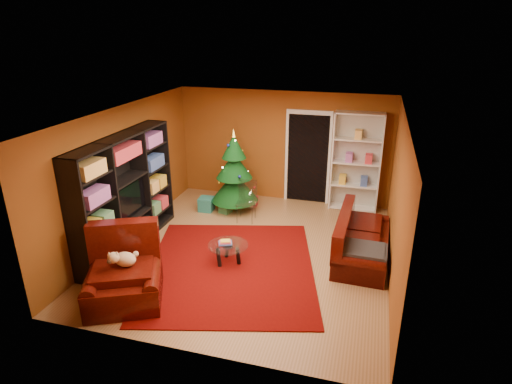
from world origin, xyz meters
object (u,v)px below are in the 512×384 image
(christmas_tree, at_px, (234,171))
(gift_box_teal, at_px, (206,204))
(gift_box_red, at_px, (252,201))
(dog, at_px, (125,259))
(gift_box_green, at_px, (226,208))
(coffee_table, at_px, (228,254))
(acrylic_chair, at_px, (246,203))
(media_unit, at_px, (125,194))
(white_bookshelf, at_px, (356,163))
(armchair, at_px, (123,274))
(rug, at_px, (230,267))
(sofa, at_px, (363,236))

(christmas_tree, height_order, gift_box_teal, christmas_tree)
(gift_box_red, xyz_separation_m, dog, (-0.83, -4.03, 0.58))
(gift_box_green, relative_size, coffee_table, 0.33)
(dog, distance_m, acrylic_chair, 3.37)
(gift_box_teal, distance_m, acrylic_chair, 1.08)
(coffee_table, bearing_deg, media_unit, 177.02)
(gift_box_teal, relative_size, dog, 0.79)
(gift_box_red, bearing_deg, gift_box_teal, -149.29)
(gift_box_green, bearing_deg, christmas_tree, 56.79)
(dog, height_order, acrylic_chair, dog)
(gift_box_green, bearing_deg, white_bookshelf, 20.01)
(white_bookshelf, height_order, acrylic_chair, white_bookshelf)
(gift_box_green, xyz_separation_m, gift_box_red, (0.48, 0.54, -0.01))
(media_unit, distance_m, gift_box_red, 3.19)
(gift_box_teal, xyz_separation_m, coffee_table, (1.24, -2.06, 0.03))
(christmas_tree, distance_m, coffee_table, 2.50)
(media_unit, relative_size, christmas_tree, 1.48)
(gift_box_teal, bearing_deg, acrylic_chair, -13.68)
(gift_box_red, height_order, coffee_table, coffee_table)
(gift_box_green, bearing_deg, dog, -95.75)
(armchair, bearing_deg, gift_box_teal, 66.51)
(rug, relative_size, christmas_tree, 1.76)
(gift_box_red, relative_size, acrylic_chair, 0.27)
(acrylic_chair, bearing_deg, coffee_table, -87.42)
(white_bookshelf, xyz_separation_m, acrylic_chair, (-2.18, -1.27, -0.72))
(rug, height_order, gift_box_teal, gift_box_teal)
(armchair, xyz_separation_m, acrylic_chair, (0.95, 3.29, -0.07))
(acrylic_chair, bearing_deg, christmas_tree, 126.47)
(gift_box_red, bearing_deg, dog, -101.62)
(rug, bearing_deg, sofa, 24.70)
(media_unit, relative_size, gift_box_red, 12.99)
(gift_box_teal, bearing_deg, dog, -88.24)
(media_unit, height_order, acrylic_chair, media_unit)
(rug, bearing_deg, white_bookshelf, 59.78)
(gift_box_red, distance_m, white_bookshelf, 2.53)
(gift_box_green, relative_size, gift_box_red, 1.09)
(christmas_tree, xyz_separation_m, gift_box_green, (-0.15, -0.23, -0.80))
(gift_box_green, distance_m, acrylic_chair, 0.69)
(gift_box_red, distance_m, armchair, 4.20)
(christmas_tree, bearing_deg, media_unit, -122.14)
(armchair, distance_m, sofa, 4.16)
(dog, xyz_separation_m, sofa, (3.41, 2.27, -0.27))
(acrylic_chair, bearing_deg, dog, -110.09)
(gift_box_green, xyz_separation_m, white_bookshelf, (2.75, 1.00, 1.00))
(coffee_table, xyz_separation_m, acrylic_chair, (-0.21, 1.81, 0.21))
(media_unit, distance_m, christmas_tree, 2.60)
(christmas_tree, bearing_deg, armchair, -97.90)
(sofa, height_order, acrylic_chair, sofa)
(white_bookshelf, bearing_deg, media_unit, -143.50)
(coffee_table, bearing_deg, gift_box_green, 110.70)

